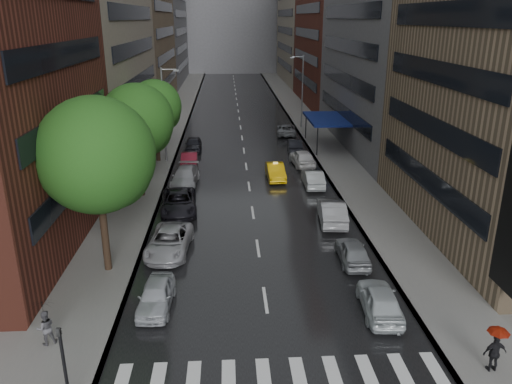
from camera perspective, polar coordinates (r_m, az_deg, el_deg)
ground at (r=22.57m, az=1.89°, el=-17.54°), size 220.00×220.00×0.00m
road at (r=69.32m, az=-1.87°, el=8.08°), size 14.00×140.00×0.01m
sidewalk_left at (r=69.66m, az=-9.37°, el=7.95°), size 4.00×140.00×0.15m
sidewalk_right at (r=70.12m, az=5.57°, el=8.18°), size 4.00×140.00×0.15m
crosswalk at (r=21.02m, az=2.99°, el=-20.75°), size 13.15×2.80×0.01m
buildings_right at (r=76.54m, az=9.89°, el=20.20°), size 8.05×109.10×36.00m
building_far at (r=136.00m, az=-2.81°, el=20.36°), size 40.00×14.00×32.00m
tree_near at (r=27.29m, az=-17.80°, el=4.01°), size 6.19×6.19×9.86m
tree_mid at (r=39.23m, az=-13.48°, el=7.94°), size 5.63×5.63×8.97m
tree_far at (r=49.23m, az=-11.47°, el=9.59°), size 5.06×5.06×8.07m
taxi at (r=43.99m, az=2.23°, el=2.36°), size 1.61×4.29×1.40m
parked_cars_left at (r=38.77m, az=-8.56°, el=-0.18°), size 2.93×34.80×1.52m
parked_cars_right at (r=42.74m, az=6.44°, el=1.77°), size 2.69×43.44×1.61m
ped_black_umbrella at (r=23.72m, az=-23.06°, el=-13.20°), size 0.97×0.98×2.09m
ped_red_umbrella at (r=22.62m, az=25.76°, el=-15.50°), size 0.99×0.82×2.01m
traffic_light at (r=19.48m, az=-21.12°, el=-17.66°), size 0.18×0.15×3.45m
street_lamp_left at (r=49.10m, az=-10.41°, el=8.88°), size 1.74×0.22×9.00m
street_lamp_right at (r=64.26m, az=5.25°, el=11.53°), size 1.74×0.22×9.00m
awning at (r=55.04m, az=8.03°, el=8.26°), size 4.00×8.00×3.12m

